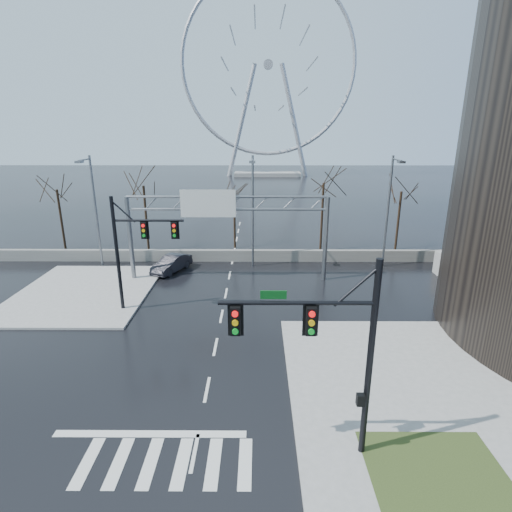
{
  "coord_description": "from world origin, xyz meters",
  "views": [
    {
      "loc": [
        2.47,
        -16.53,
        12.05
      ],
      "look_at": [
        2.34,
        8.92,
        4.0
      ],
      "focal_mm": 28.0,
      "sensor_mm": 36.0,
      "label": 1
    }
  ],
  "objects_px": {
    "signal_mast_near": "(333,343)",
    "ferris_wheel": "(268,72)",
    "sign_gantry": "(223,219)",
    "car": "(172,264)",
    "signal_mast_far": "(133,244)"
  },
  "relations": [
    {
      "from": "sign_gantry",
      "to": "signal_mast_near",
      "type": "bearing_deg",
      "value": -73.81
    },
    {
      "from": "signal_mast_near",
      "to": "signal_mast_far",
      "type": "xyz_separation_m",
      "value": [
        -11.01,
        13.0,
        -0.04
      ]
    },
    {
      "from": "ferris_wheel",
      "to": "signal_mast_far",
      "type": "bearing_deg",
      "value": -97.2
    },
    {
      "from": "ferris_wheel",
      "to": "car",
      "type": "relative_size",
      "value": 11.62
    },
    {
      "from": "signal_mast_near",
      "to": "car",
      "type": "distance_m",
      "value": 23.81
    },
    {
      "from": "sign_gantry",
      "to": "ferris_wheel",
      "type": "relative_size",
      "value": 0.32
    },
    {
      "from": "signal_mast_near",
      "to": "sign_gantry",
      "type": "xyz_separation_m",
      "value": [
        -5.52,
        19.0,
        0.31
      ]
    },
    {
      "from": "signal_mast_far",
      "to": "ferris_wheel",
      "type": "xyz_separation_m",
      "value": [
        10.87,
        86.04,
        21.3
      ]
    },
    {
      "from": "signal_mast_near",
      "to": "ferris_wheel",
      "type": "bearing_deg",
      "value": 90.08
    },
    {
      "from": "signal_mast_far",
      "to": "ferris_wheel",
      "type": "bearing_deg",
      "value": 82.8
    },
    {
      "from": "sign_gantry",
      "to": "ferris_wheel",
      "type": "bearing_deg",
      "value": 86.16
    },
    {
      "from": "signal_mast_far",
      "to": "sign_gantry",
      "type": "relative_size",
      "value": 0.49
    },
    {
      "from": "signal_mast_near",
      "to": "car",
      "type": "relative_size",
      "value": 1.83
    },
    {
      "from": "sign_gantry",
      "to": "car",
      "type": "height_order",
      "value": "sign_gantry"
    },
    {
      "from": "signal_mast_near",
      "to": "car",
      "type": "xyz_separation_m",
      "value": [
        -10.35,
        21.04,
        -4.15
      ]
    }
  ]
}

